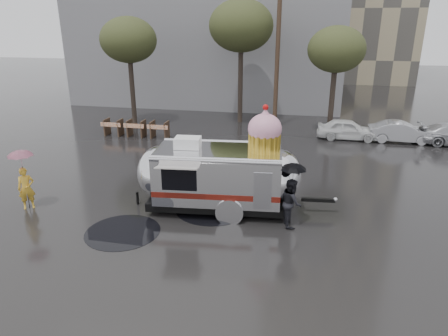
% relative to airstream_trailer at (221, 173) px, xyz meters
% --- Properties ---
extents(ground, '(120.00, 120.00, 0.00)m').
position_rel_airstream_trailer_xyz_m(ground, '(-1.65, -1.20, -1.42)').
color(ground, black).
rests_on(ground, ground).
extents(puddles, '(5.23, 9.60, 0.01)m').
position_rel_airstream_trailer_xyz_m(puddles, '(-1.02, 1.04, -1.41)').
color(puddles, black).
rests_on(puddles, ground).
extents(grey_building, '(22.00, 12.00, 13.00)m').
position_rel_airstream_trailer_xyz_m(grey_building, '(-5.65, 22.80, 5.08)').
color(grey_building, slate).
rests_on(grey_building, ground).
extents(utility_pole, '(1.60, 0.28, 9.00)m').
position_rel_airstream_trailer_xyz_m(utility_pole, '(0.85, 12.80, 3.20)').
color(utility_pole, '#473323').
rests_on(utility_pole, ground).
extents(tree_left, '(3.64, 3.64, 6.95)m').
position_rel_airstream_trailer_xyz_m(tree_left, '(-8.65, 11.80, 4.06)').
color(tree_left, '#382D26').
rests_on(tree_left, ground).
extents(tree_mid, '(4.20, 4.20, 8.03)m').
position_rel_airstream_trailer_xyz_m(tree_mid, '(-1.65, 13.80, 4.92)').
color(tree_mid, '#382D26').
rests_on(tree_mid, ground).
extents(tree_right, '(3.36, 3.36, 6.42)m').
position_rel_airstream_trailer_xyz_m(tree_right, '(4.35, 11.80, 3.64)').
color(tree_right, '#382D26').
rests_on(tree_right, ground).
extents(barricade_row, '(4.30, 0.80, 1.00)m').
position_rel_airstream_trailer_xyz_m(barricade_row, '(-7.20, 8.76, -0.90)').
color(barricade_row, '#473323').
rests_on(barricade_row, ground).
extents(parked_cars, '(13.20, 1.90, 1.50)m').
position_rel_airstream_trailer_xyz_m(parked_cars, '(10.14, 10.80, -0.70)').
color(parked_cars, silver).
rests_on(parked_cars, ground).
extents(airstream_trailer, '(7.49, 3.31, 4.05)m').
position_rel_airstream_trailer_xyz_m(airstream_trailer, '(0.00, 0.00, 0.00)').
color(airstream_trailer, silver).
rests_on(airstream_trailer, ground).
extents(person_left, '(0.69, 0.65, 1.59)m').
position_rel_airstream_trailer_xyz_m(person_left, '(-7.09, -1.44, -0.62)').
color(person_left, gold).
rests_on(person_left, ground).
extents(umbrella_pink, '(1.11, 1.11, 2.30)m').
position_rel_airstream_trailer_xyz_m(umbrella_pink, '(-7.09, -1.44, 0.51)').
color(umbrella_pink, '#CC7D98').
rests_on(umbrella_pink, ground).
extents(person_right, '(0.63, 0.89, 1.69)m').
position_rel_airstream_trailer_xyz_m(person_right, '(2.60, -0.79, -0.58)').
color(person_right, black).
rests_on(person_right, ground).
extents(umbrella_black, '(1.06, 1.06, 2.27)m').
position_rel_airstream_trailer_xyz_m(umbrella_black, '(2.60, -0.79, 0.49)').
color(umbrella_black, black).
rests_on(umbrella_black, ground).
extents(tripod, '(0.50, 0.57, 1.36)m').
position_rel_airstream_trailer_xyz_m(tripod, '(2.24, -0.12, -0.64)').
color(tripod, black).
rests_on(tripod, ground).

